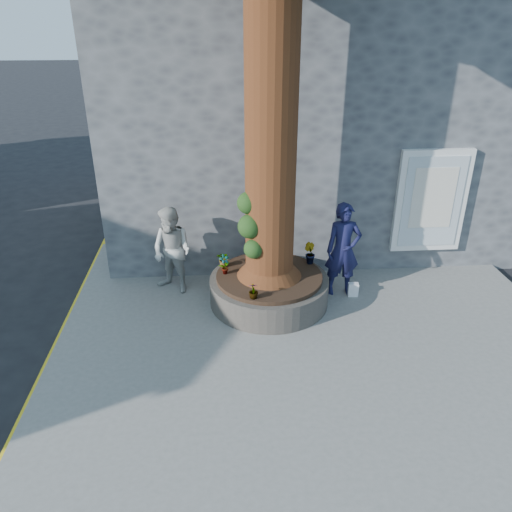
{
  "coord_description": "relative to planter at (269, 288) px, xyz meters",
  "views": [
    {
      "loc": [
        -0.1,
        -6.4,
        5.26
      ],
      "look_at": [
        0.53,
        1.75,
        1.25
      ],
      "focal_mm": 35.0,
      "sensor_mm": 36.0,
      "label": 1
    }
  ],
  "objects": [
    {
      "name": "plant_c",
      "position": [
        -0.36,
        -0.85,
        0.46
      ],
      "size": [
        0.17,
        0.17,
        0.3
      ],
      "primitive_type": "imported",
      "rotation": [
        0.0,
        0.0,
        3.12
      ],
      "color": "gray",
      "rests_on": "planter"
    },
    {
      "name": "plant_d",
      "position": [
        -0.85,
        0.42,
        0.46
      ],
      "size": [
        0.37,
        0.37,
        0.31
      ],
      "primitive_type": "imported",
      "rotation": [
        0.0,
        0.0,
        5.58
      ],
      "color": "gray",
      "rests_on": "planter"
    },
    {
      "name": "woman",
      "position": [
        -1.87,
        0.6,
        0.6
      ],
      "size": [
        1.09,
        1.04,
        1.78
      ],
      "primitive_type": "imported",
      "rotation": [
        0.0,
        0.0,
        -0.6
      ],
      "color": "#B3B2AB",
      "rests_on": "pavement"
    },
    {
      "name": "man",
      "position": [
        1.48,
        0.26,
        0.66
      ],
      "size": [
        0.69,
        0.46,
        1.9
      ],
      "primitive_type": "imported",
      "rotation": [
        0.0,
        0.0,
        0.0
      ],
      "color": "#15163B",
      "rests_on": "pavement"
    },
    {
      "name": "planter",
      "position": [
        0.0,
        0.0,
        0.0
      ],
      "size": [
        2.3,
        2.3,
        0.6
      ],
      "color": "black",
      "rests_on": "pavement"
    },
    {
      "name": "plant_a",
      "position": [
        -0.85,
        0.1,
        0.51
      ],
      "size": [
        0.25,
        0.23,
        0.4
      ],
      "primitive_type": "imported",
      "rotation": [
        0.0,
        0.0,
        0.54
      ],
      "color": "gray",
      "rests_on": "planter"
    },
    {
      "name": "yellow_line",
      "position": [
        -3.85,
        -1.0,
        -0.41
      ],
      "size": [
        0.1,
        30.0,
        0.01
      ],
      "primitive_type": "cube",
      "color": "yellow",
      "rests_on": "ground"
    },
    {
      "name": "stone_shop",
      "position": [
        1.7,
        5.2,
        2.75
      ],
      "size": [
        10.3,
        8.3,
        6.3
      ],
      "color": "#4A4C4F",
      "rests_on": "ground"
    },
    {
      "name": "shopping_bag",
      "position": [
        1.71,
        0.09,
        -0.15
      ],
      "size": [
        0.21,
        0.14,
        0.28
      ],
      "primitive_type": "cube",
      "rotation": [
        0.0,
        0.0,
        -0.08
      ],
      "color": "white",
      "rests_on": "pavement"
    },
    {
      "name": "ground",
      "position": [
        -0.8,
        -2.0,
        -0.41
      ],
      "size": [
        120.0,
        120.0,
        0.0
      ],
      "primitive_type": "plane",
      "color": "black",
      "rests_on": "ground"
    },
    {
      "name": "plant_b",
      "position": [
        0.85,
        0.44,
        0.52
      ],
      "size": [
        0.32,
        0.32,
        0.43
      ],
      "primitive_type": "imported",
      "rotation": [
        0.0,
        0.0,
        2.16
      ],
      "color": "gray",
      "rests_on": "planter"
    },
    {
      "name": "pavement",
      "position": [
        0.7,
        -1.0,
        -0.35
      ],
      "size": [
        9.0,
        8.0,
        0.12
      ],
      "primitive_type": "cube",
      "color": "slate",
      "rests_on": "ground"
    }
  ]
}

